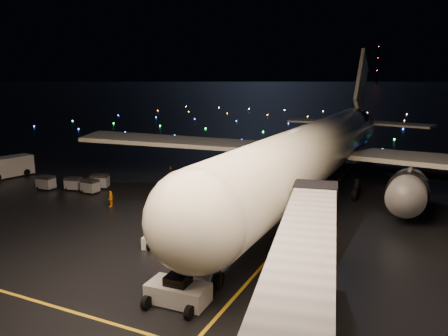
{
  "coord_description": "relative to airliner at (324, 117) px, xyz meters",
  "views": [
    {
      "loc": [
        22.65,
        -28.46,
        14.52
      ],
      "look_at": [
        3.73,
        12.0,
        5.0
      ],
      "focal_mm": 35.0,
      "sensor_mm": 36.0,
      "label": 1
    }
  ],
  "objects": [
    {
      "name": "belt_loader",
      "position": [
        -7.41,
        -24.22,
        -7.86
      ],
      "size": [
        6.97,
        3.55,
        3.26
      ],
      "primitive_type": null,
      "rotation": [
        0.0,
        0.0,
        0.27
      ],
      "color": "silver",
      "rests_on": "ground"
    },
    {
      "name": "safety_cone_1",
      "position": [
        -12.24,
        0.36,
        -9.26
      ],
      "size": [
        0.42,
        0.42,
        0.45
      ],
      "primitive_type": "cone",
      "rotation": [
        0.0,
        0.0,
        -0.06
      ],
      "color": "#F86106",
      "rests_on": "ground"
    },
    {
      "name": "taxiway_lights",
      "position": [
        -10.96,
        80.27,
        -9.31
      ],
      "size": [
        164.0,
        92.0,
        0.36
      ],
      "primitive_type": null,
      "color": "black",
      "rests_on": "ground"
    },
    {
      "name": "pushback_tug",
      "position": [
        -2.0,
        -31.94,
        -8.53
      ],
      "size": [
        4.08,
        2.25,
        1.91
      ],
      "primitive_type": "cube",
      "rotation": [
        0.0,
        0.0,
        0.04
      ],
      "color": "silver",
      "rests_on": "ground"
    },
    {
      "name": "safety_cone_0",
      "position": [
        -11.25,
        -7.49,
        -9.23
      ],
      "size": [
        0.5,
        0.5,
        0.52
      ],
      "primitive_type": "cone",
      "rotation": [
        0.0,
        0.0,
        0.1
      ],
      "color": "#F86106",
      "rests_on": "ground"
    },
    {
      "name": "baggage_cart_0",
      "position": [
        -26.03,
        -13.24,
        -8.63
      ],
      "size": [
        2.06,
        1.47,
        1.71
      ],
      "primitive_type": "cube",
      "rotation": [
        0.0,
        0.0,
        -0.03
      ],
      "color": "gray",
      "rests_on": "ground"
    },
    {
      "name": "ground",
      "position": [
        -10.96,
        274.27,
        -9.49
      ],
      "size": [
        2000.0,
        2000.0,
        0.0
      ],
      "primitive_type": "plane",
      "color": "black",
      "rests_on": "ground"
    },
    {
      "name": "baggage_cart_1",
      "position": [
        -28.97,
        -13.05,
        -8.66
      ],
      "size": [
        2.18,
        1.73,
        1.65
      ],
      "primitive_type": "cube",
      "rotation": [
        0.0,
        0.0,
        0.21
      ],
      "color": "gray",
      "rests_on": "ground"
    },
    {
      "name": "service_truck",
      "position": [
        -42.95,
        -11.22,
        -8.0
      ],
      "size": [
        4.22,
        8.45,
        2.98
      ],
      "primitive_type": "cube",
      "rotation": [
        0.0,
        0.0,
        -0.21
      ],
      "color": "silver",
      "rests_on": "ground"
    },
    {
      "name": "lane_centre",
      "position": [
        1.04,
        -10.73,
        -9.48
      ],
      "size": [
        0.25,
        80.0,
        0.02
      ],
      "primitive_type": "cube",
      "color": "gold",
      "rests_on": "ground"
    },
    {
      "name": "crew_c",
      "position": [
        -19.87,
        -16.77,
        -8.58
      ],
      "size": [
        0.68,
        1.14,
        1.82
      ],
      "primitive_type": "imported",
      "rotation": [
        0.0,
        0.0,
        -1.33
      ],
      "color": "orange",
      "rests_on": "ground"
    },
    {
      "name": "airliner",
      "position": [
        0.0,
        0.0,
        0.0
      ],
      "size": [
        68.14,
        64.86,
        18.97
      ],
      "primitive_type": null,
      "rotation": [
        0.0,
        0.0,
        -0.02
      ],
      "color": "silver",
      "rests_on": "ground"
    },
    {
      "name": "baggage_cart_3",
      "position": [
        -32.42,
        -14.32,
        -8.59
      ],
      "size": [
        2.2,
        1.61,
        1.78
      ],
      "primitive_type": "cube",
      "rotation": [
        0.0,
        0.0,
        0.07
      ],
      "color": "gray",
      "rests_on": "ground"
    },
    {
      "name": "safety_cone_3",
      "position": [
        -24.63,
        3.49,
        -9.26
      ],
      "size": [
        0.47,
        0.47,
        0.46
      ],
      "primitive_type": "cone",
      "rotation": [
        0.0,
        0.0,
        -0.17
      ],
      "color": "#F86106",
      "rests_on": "ground"
    },
    {
      "name": "baggage_cart_2",
      "position": [
        -26.5,
        -10.85,
        -8.57
      ],
      "size": [
        2.55,
        2.19,
        1.83
      ],
      "primitive_type": "cube",
      "rotation": [
        0.0,
        0.0,
        0.38
      ],
      "color": "gray",
      "rests_on": "ground"
    },
    {
      "name": "safety_cone_2",
      "position": [
        -16.48,
        -5.24,
        -9.24
      ],
      "size": [
        0.46,
        0.46,
        0.49
      ],
      "primitive_type": "cone",
      "rotation": [
        0.0,
        0.0,
        -0.09
      ],
      "color": "#F86106",
      "rests_on": "ground"
    },
    {
      "name": "radio_mast",
      "position": [
        -70.96,
        714.27,
        22.51
      ],
      "size": [
        1.8,
        1.8,
        64.0
      ],
      "primitive_type": "cylinder",
      "color": "black",
      "rests_on": "ground"
    }
  ]
}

